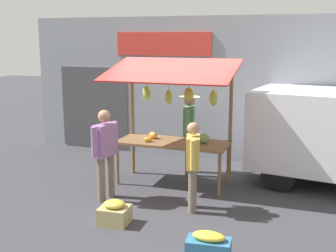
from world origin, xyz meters
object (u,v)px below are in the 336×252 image
market_stall (174,109)px  produce_crate_side (208,246)px  vendor_with_sunhat (189,127)px  shopper_in_grey_tee (193,161)px  shopper_in_striped_shirt (105,148)px  produce_crate_near (115,213)px

market_stall → produce_crate_side: market_stall is taller
market_stall → vendor_with_sunhat: (-0.10, -0.72, -0.51)m
market_stall → shopper_in_grey_tee: market_stall is taller
market_stall → shopper_in_striped_shirt: (0.89, 1.24, -0.58)m
shopper_in_striped_shirt → produce_crate_side: size_ratio=2.67×
shopper_in_grey_tee → vendor_with_sunhat: bearing=3.0°
vendor_with_sunhat → shopper_in_grey_tee: (-0.65, 1.93, -0.15)m
market_stall → produce_crate_near: 2.56m
shopper_in_grey_tee → shopper_in_striped_shirt: size_ratio=0.93×
vendor_with_sunhat → shopper_in_striped_shirt: size_ratio=1.04×
market_stall → shopper_in_striped_shirt: bearing=54.4°
produce_crate_side → produce_crate_near: bearing=-19.2°
shopper_in_striped_shirt → market_stall: bearing=-25.3°
shopper_in_striped_shirt → produce_crate_side: bearing=-112.8°
vendor_with_sunhat → produce_crate_near: 3.02m
vendor_with_sunhat → shopper_in_striped_shirt: vendor_with_sunhat is taller
shopper_in_grey_tee → produce_crate_near: bearing=117.7°
market_stall → shopper_in_striped_shirt: market_stall is taller
vendor_with_sunhat → produce_crate_near: vendor_with_sunhat is taller
vendor_with_sunhat → shopper_in_grey_tee: 2.04m
produce_crate_near → produce_crate_side: 1.79m
produce_crate_near → market_stall: bearing=-97.0°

